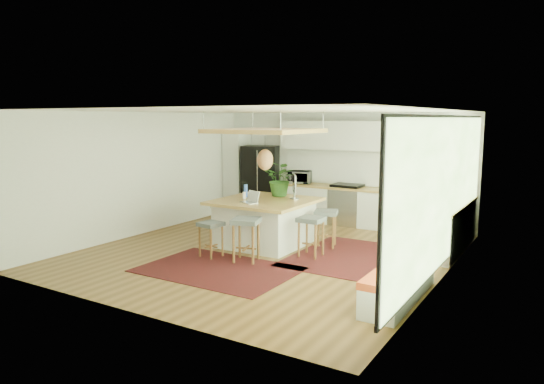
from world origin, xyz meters
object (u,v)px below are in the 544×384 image
Objects in this scene: stool_right_front at (311,238)px; laptop at (249,197)px; monitor at (294,186)px; island_plant at (281,183)px; microwave at (300,176)px; stool_right_back at (326,230)px; stool_near_left at (211,238)px; stool_left_side at (224,220)px; island at (265,222)px; stool_near_right at (246,242)px; fridge at (261,180)px.

stool_right_front is 2.11× the size of laptop.
island_plant reaches higher than monitor.
microwave reaches higher than stool_right_front.
stool_right_back is at bearing 61.66° from monitor.
stool_near_left is 1.64m from stool_left_side.
island is 0.95m from monitor.
island reaches higher than stool_right_back.
stool_left_side is at bearing -160.12° from island_plant.
stool_right_front is at bearing -11.03° from stool_left_side.
laptop is at bearing -95.58° from island_plant.
stool_right_front is (1.21, -0.31, -0.11)m from island.
stool_near_right is (0.36, -1.22, -0.11)m from island.
fridge reaches higher than island.
stool_right_front is 1.03× the size of island_plant.
microwave is at bearing -16.38° from fridge.
monitor is 0.97× the size of microwave.
stool_left_side is (-2.35, 0.46, 0.00)m from stool_right_front.
island is at bearing -93.65° from island_plant.
stool_left_side is (-1.51, 1.37, 0.00)m from stool_near_right.
stool_near_right is at bearing -114.99° from stool_right_back.
stool_near_right is 1.06× the size of stool_right_back.
laptop reaches higher than stool_near_right.
stool_near_right is at bearing -42.25° from stool_left_side.
fridge is 4.26m from stool_right_front.
stool_right_back is at bearing 49.27° from stool_near_left.
microwave is 2.22m from island_plant.
fridge is at bearing 123.94° from island.
stool_near_left is 2.07m from monitor.
monitor reaches higher than island.
stool_left_side is at bearing 118.06° from stool_near_left.
stool_right_front reaches higher than stool_left_side.
stool_near_right is at bearing -132.82° from stool_right_front.
fridge reaches higher than stool_near_right.
stool_right_front is at bearing -75.95° from microwave.
microwave is (-0.57, 3.18, 0.07)m from laptop.
microwave is at bearing 93.79° from stool_near_left.
microwave is 0.78× the size of island_plant.
fridge is 2.33× the size of stool_near_right.
stool_right_front is at bearing 12.99° from monitor.
stool_right_front reaches higher than stool_near_left.
stool_right_back is (0.78, 1.68, 0.00)m from stool_near_right.
stool_right_front is 1.32× the size of microwave.
stool_right_front is at bearing 47.18° from stool_near_right.
stool_near_right is 1.83m from monitor.
island reaches higher than stool_left_side.
monitor is at bearing -174.86° from stool_right_back.
microwave reaches higher than stool_near_right.
monitor is (-0.75, 0.71, 0.83)m from stool_right_front.
stool_left_side is at bearing 137.75° from stool_near_right.
fridge is 2.59× the size of stool_left_side.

